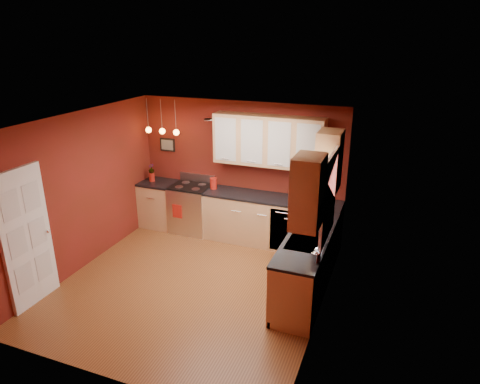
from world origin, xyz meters
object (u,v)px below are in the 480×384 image
at_px(gas_range, 192,208).
at_px(soap_pump, 316,255).
at_px(sink, 306,243).
at_px(red_canister, 214,183).
at_px(coffee_maker, 304,195).

xyz_separation_m(gas_range, soap_pump, (2.87, -2.05, 0.56)).
height_order(sink, soap_pump, sink).
xyz_separation_m(red_canister, soap_pump, (2.40, -2.09, -0.01)).
relative_size(gas_range, coffee_maker, 4.73).
relative_size(sink, coffee_maker, 2.98).
relative_size(red_canister, coffee_maker, 0.90).
bearing_deg(soap_pump, sink, 114.26).
relative_size(gas_range, soap_pump, 5.48).
distance_m(red_canister, soap_pump, 3.18).
bearing_deg(gas_range, red_canister, 5.24).
bearing_deg(sink, red_canister, 144.35).
distance_m(coffee_maker, soap_pump, 2.20).
height_order(gas_range, coffee_maker, coffee_maker).
height_order(gas_range, sink, sink).
height_order(coffee_maker, soap_pump, coffee_maker).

